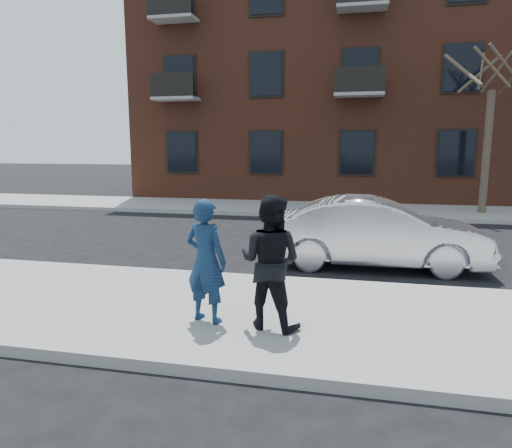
% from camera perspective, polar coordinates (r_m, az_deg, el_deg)
% --- Properties ---
extents(ground, '(100.00, 100.00, 0.00)m').
position_cam_1_polar(ground, '(6.82, 11.09, -11.89)').
color(ground, black).
rests_on(ground, ground).
extents(near_sidewalk, '(50.00, 3.50, 0.15)m').
position_cam_1_polar(near_sidewalk, '(6.56, 11.06, -12.08)').
color(near_sidewalk, gray).
rests_on(near_sidewalk, ground).
extents(near_curb, '(50.00, 0.10, 0.15)m').
position_cam_1_polar(near_curb, '(8.26, 11.36, -7.47)').
color(near_curb, '#999691').
rests_on(near_curb, ground).
extents(far_sidewalk, '(50.00, 3.50, 0.15)m').
position_cam_1_polar(far_sidewalk, '(17.76, 11.93, 1.74)').
color(far_sidewalk, gray).
rests_on(far_sidewalk, ground).
extents(far_curb, '(50.00, 0.10, 0.15)m').
position_cam_1_polar(far_curb, '(15.98, 11.87, 0.86)').
color(far_curb, '#999691').
rests_on(far_curb, ground).
extents(apartment_building, '(24.30, 10.30, 12.30)m').
position_cam_1_polar(apartment_building, '(24.70, 17.47, 17.88)').
color(apartment_building, brown).
rests_on(apartment_building, ground).
extents(street_tree, '(3.60, 3.60, 6.80)m').
position_cam_1_polar(street_tree, '(18.16, 27.70, 18.31)').
color(street_tree, '#3C2F24').
rests_on(street_tree, far_sidewalk).
extents(silver_sedan, '(4.40, 1.61, 1.44)m').
position_cam_1_polar(silver_sedan, '(9.72, 14.83, -1.08)').
color(silver_sedan, silver).
rests_on(silver_sedan, ground).
extents(man_hoodie, '(0.70, 0.57, 1.67)m').
position_cam_1_polar(man_hoodie, '(6.11, -6.28, -4.61)').
color(man_hoodie, navy).
rests_on(man_hoodie, near_sidewalk).
extents(man_peacoat, '(0.98, 0.84, 1.74)m').
position_cam_1_polar(man_peacoat, '(5.89, 1.79, -4.75)').
color(man_peacoat, black).
rests_on(man_peacoat, near_sidewalk).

